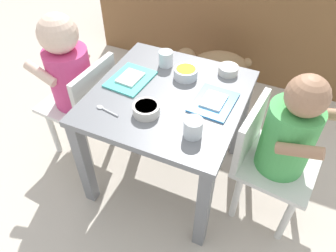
% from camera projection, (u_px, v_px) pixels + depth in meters
% --- Properties ---
extents(ground_plane, '(7.00, 7.00, 0.00)m').
position_uv_depth(ground_plane, '(168.00, 172.00, 1.55)').
color(ground_plane, beige).
extents(dining_table, '(0.56, 0.58, 0.48)m').
position_uv_depth(dining_table, '(168.00, 111.00, 1.28)').
color(dining_table, slate).
rests_on(dining_table, ground).
extents(seated_child_left, '(0.30, 0.30, 0.71)m').
position_uv_depth(seated_child_left, '(71.00, 74.00, 1.36)').
color(seated_child_left, silver).
rests_on(seated_child_left, ground).
extents(seated_child_right, '(0.31, 0.31, 0.70)m').
position_uv_depth(seated_child_right, '(285.00, 138.00, 1.12)').
color(seated_child_right, silver).
rests_on(seated_child_right, ground).
extents(dog, '(0.42, 0.26, 0.32)m').
position_uv_depth(dog, '(214.00, 67.00, 1.82)').
color(dog, olive).
rests_on(dog, ground).
extents(food_tray_left, '(0.16, 0.19, 0.02)m').
position_uv_depth(food_tray_left, '(130.00, 79.00, 1.28)').
color(food_tray_left, '#4CC6BC').
rests_on(food_tray_left, dining_table).
extents(food_tray_right, '(0.15, 0.19, 0.02)m').
position_uv_depth(food_tray_right, '(214.00, 102.00, 1.18)').
color(food_tray_right, '#388CD8').
rests_on(food_tray_right, dining_table).
extents(water_cup_left, '(0.06, 0.06, 0.06)m').
position_uv_depth(water_cup_left, '(166.00, 59.00, 1.34)').
color(water_cup_left, white).
rests_on(water_cup_left, dining_table).
extents(water_cup_right, '(0.06, 0.06, 0.06)m').
position_uv_depth(water_cup_right, '(193.00, 129.00, 1.05)').
color(water_cup_right, white).
rests_on(water_cup_right, dining_table).
extents(veggie_bowl_far, '(0.09, 0.09, 0.04)m').
position_uv_depth(veggie_bowl_far, '(186.00, 73.00, 1.28)').
color(veggie_bowl_far, white).
rests_on(veggie_bowl_far, dining_table).
extents(cereal_bowl_left_side, '(0.08, 0.08, 0.03)m').
position_uv_depth(cereal_bowl_left_side, '(228.00, 70.00, 1.30)').
color(cereal_bowl_left_side, silver).
rests_on(cereal_bowl_left_side, dining_table).
extents(veggie_bowl_near, '(0.10, 0.10, 0.04)m').
position_uv_depth(veggie_bowl_near, '(146.00, 109.00, 1.13)').
color(veggie_bowl_near, silver).
rests_on(veggie_bowl_near, dining_table).
extents(spoon_by_left_tray, '(0.10, 0.03, 0.01)m').
position_uv_depth(spoon_by_left_tray, '(105.00, 110.00, 1.15)').
color(spoon_by_left_tray, silver).
rests_on(spoon_by_left_tray, dining_table).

